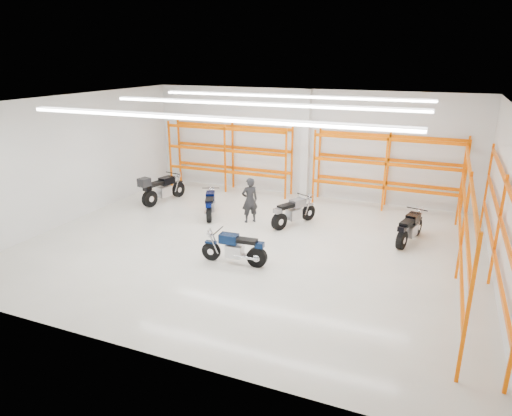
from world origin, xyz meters
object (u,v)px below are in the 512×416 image
at_px(motorcycle_back_b, 210,205).
at_px(structural_column, 306,144).
at_px(standing_man, 250,200).
at_px(motorcycle_back_a, 160,189).
at_px(motorcycle_back_d, 409,229).
at_px(motorcycle_main, 237,249).
at_px(motorcycle_back_c, 292,213).

distance_m(motorcycle_back_b, structural_column, 4.96).
bearing_deg(standing_man, structural_column, -144.49).
height_order(motorcycle_back_b, standing_man, standing_man).
distance_m(motorcycle_back_b, standing_man, 1.66).
height_order(motorcycle_back_a, motorcycle_back_d, motorcycle_back_a).
relative_size(standing_man, structural_column, 0.37).
distance_m(standing_man, structural_column, 4.23).
height_order(motorcycle_back_a, standing_man, standing_man).
relative_size(motorcycle_main, motorcycle_back_b, 1.08).
distance_m(motorcycle_back_d, structural_column, 6.20).
bearing_deg(motorcycle_back_b, structural_column, 57.39).
relative_size(motorcycle_back_a, motorcycle_back_b, 1.28).
relative_size(motorcycle_back_b, standing_man, 1.12).
bearing_deg(motorcycle_back_d, motorcycle_back_b, -178.48).
relative_size(motorcycle_back_a, standing_man, 1.43).
height_order(motorcycle_back_c, standing_man, standing_man).
relative_size(motorcycle_back_a, structural_column, 0.53).
xyz_separation_m(motorcycle_back_a, motorcycle_back_d, (9.80, -0.50, -0.11)).
height_order(motorcycle_main, motorcycle_back_d, motorcycle_back_d).
bearing_deg(motorcycle_back_a, structural_column, 31.89).
relative_size(motorcycle_back_b, structural_column, 0.41).
bearing_deg(standing_man, motorcycle_back_d, 140.09).
distance_m(motorcycle_back_a, standing_man, 4.34).
bearing_deg(motorcycle_main, motorcycle_back_d, 38.57).
bearing_deg(motorcycle_back_c, structural_column, 100.31).
xyz_separation_m(motorcycle_main, standing_man, (-1.04, 3.39, 0.37)).
bearing_deg(motorcycle_main, motorcycle_back_b, 128.21).
height_order(motorcycle_back_d, standing_man, standing_man).
distance_m(motorcycle_back_a, motorcycle_back_b, 2.75).
bearing_deg(motorcycle_back_c, motorcycle_back_d, -0.95).
relative_size(motorcycle_back_d, standing_man, 1.22).
distance_m(motorcycle_main, motorcycle_back_b, 4.30).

